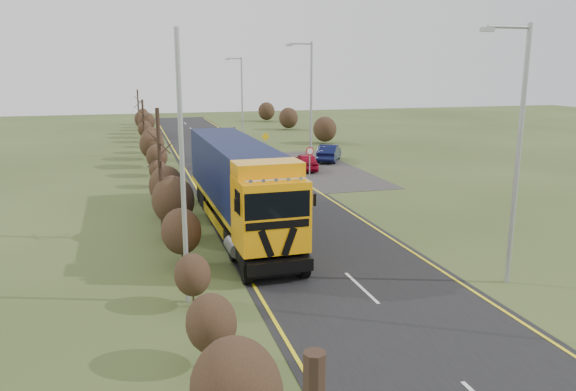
{
  "coord_description": "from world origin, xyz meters",
  "views": [
    {
      "loc": [
        -7.72,
        -21.59,
        7.77
      ],
      "look_at": [
        -0.65,
        3.42,
        1.85
      ],
      "focal_mm": 35.0,
      "sensor_mm": 36.0,
      "label": 1
    }
  ],
  "objects_px": {
    "car_blue_sedan": "(329,153)",
    "streetlight_near": "(516,146)",
    "car_red_hatchback": "(306,161)",
    "speed_sign": "(310,156)",
    "lorry": "(238,180)"
  },
  "relations": [
    {
      "from": "lorry",
      "to": "car_blue_sedan",
      "type": "height_order",
      "value": "lorry"
    },
    {
      "from": "lorry",
      "to": "car_red_hatchback",
      "type": "bearing_deg",
      "value": 60.09
    },
    {
      "from": "car_red_hatchback",
      "to": "streetlight_near",
      "type": "relative_size",
      "value": 0.43
    },
    {
      "from": "lorry",
      "to": "streetlight_near",
      "type": "distance_m",
      "value": 12.84
    },
    {
      "from": "car_red_hatchback",
      "to": "speed_sign",
      "type": "relative_size",
      "value": 1.83
    },
    {
      "from": "car_blue_sedan",
      "to": "streetlight_near",
      "type": "bearing_deg",
      "value": 111.92
    },
    {
      "from": "car_blue_sedan",
      "to": "speed_sign",
      "type": "xyz_separation_m",
      "value": [
        -3.68,
        -5.98,
        0.77
      ]
    },
    {
      "from": "car_blue_sedan",
      "to": "speed_sign",
      "type": "bearing_deg",
      "value": 86.85
    },
    {
      "from": "lorry",
      "to": "speed_sign",
      "type": "distance_m",
      "value": 14.5
    },
    {
      "from": "car_red_hatchback",
      "to": "car_blue_sedan",
      "type": "bearing_deg",
      "value": -123.58
    },
    {
      "from": "lorry",
      "to": "speed_sign",
      "type": "relative_size",
      "value": 7.24
    },
    {
      "from": "lorry",
      "to": "car_blue_sedan",
      "type": "relative_size",
      "value": 3.58
    },
    {
      "from": "car_red_hatchback",
      "to": "car_blue_sedan",
      "type": "xyz_separation_m",
      "value": [
        3.17,
        3.47,
        0.05
      ]
    },
    {
      "from": "car_blue_sedan",
      "to": "speed_sign",
      "type": "height_order",
      "value": "speed_sign"
    },
    {
      "from": "car_red_hatchback",
      "to": "streetlight_near",
      "type": "height_order",
      "value": "streetlight_near"
    }
  ]
}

